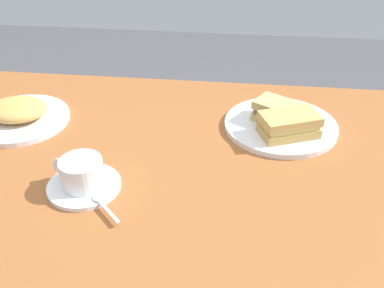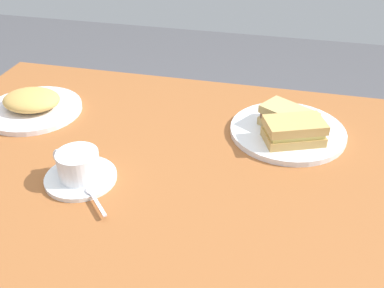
% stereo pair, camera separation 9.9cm
% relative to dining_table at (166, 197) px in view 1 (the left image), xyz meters
% --- Properties ---
extents(dining_table, '(1.24, 0.85, 0.75)m').
position_rel_dining_table_xyz_m(dining_table, '(0.00, 0.00, 0.00)').
color(dining_table, '#95562B').
rests_on(dining_table, ground_plane).
extents(sandwich_plate, '(0.28, 0.28, 0.01)m').
position_rel_dining_table_xyz_m(sandwich_plate, '(0.26, 0.18, 0.11)').
color(sandwich_plate, white).
rests_on(sandwich_plate, dining_table).
extents(sandwich_front, '(0.15, 0.13, 0.05)m').
position_rel_dining_table_xyz_m(sandwich_front, '(0.26, 0.18, 0.14)').
color(sandwich_front, tan).
rests_on(sandwich_front, sandwich_plate).
extents(sandwich_back, '(0.15, 0.12, 0.05)m').
position_rel_dining_table_xyz_m(sandwich_back, '(0.28, 0.12, 0.14)').
color(sandwich_back, tan).
rests_on(sandwich_back, sandwich_plate).
extents(coffee_saucer, '(0.15, 0.15, 0.01)m').
position_rel_dining_table_xyz_m(coffee_saucer, '(-0.15, -0.11, 0.11)').
color(coffee_saucer, white).
rests_on(coffee_saucer, dining_table).
extents(coffee_cup, '(0.11, 0.09, 0.06)m').
position_rel_dining_table_xyz_m(coffee_cup, '(-0.15, -0.11, 0.14)').
color(coffee_cup, white).
rests_on(coffee_cup, coffee_saucer).
extents(spoon, '(0.08, 0.08, 0.01)m').
position_rel_dining_table_xyz_m(spoon, '(-0.10, -0.17, 0.12)').
color(spoon, silver).
rests_on(spoon, coffee_saucer).
extents(side_plate, '(0.25, 0.25, 0.01)m').
position_rel_dining_table_xyz_m(side_plate, '(-0.40, 0.13, 0.11)').
color(side_plate, white).
rests_on(side_plate, dining_table).
extents(side_food_pile, '(0.15, 0.13, 0.04)m').
position_rel_dining_table_xyz_m(side_food_pile, '(-0.40, 0.13, 0.14)').
color(side_food_pile, tan).
rests_on(side_food_pile, side_plate).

